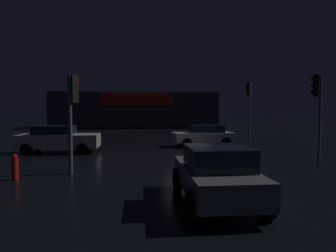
% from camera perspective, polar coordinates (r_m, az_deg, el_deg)
% --- Properties ---
extents(ground_plane, '(120.00, 120.00, 0.00)m').
position_cam_1_polar(ground_plane, '(18.45, 3.40, -4.60)').
color(ground_plane, black).
extents(store_building, '(21.05, 9.20, 4.58)m').
position_cam_1_polar(store_building, '(43.46, -5.94, 2.86)').
color(store_building, '#33383D').
rests_on(store_building, ground).
extents(traffic_signal_main, '(0.42, 0.42, 3.76)m').
position_cam_1_polar(traffic_signal_main, '(12.56, -16.91, 3.69)').
color(traffic_signal_main, '#595B60').
rests_on(traffic_signal_main, ground).
extents(traffic_signal_opposite, '(0.43, 0.41, 4.01)m').
position_cam_1_polar(traffic_signal_opposite, '(15.80, 25.31, 4.75)').
color(traffic_signal_opposite, '#595B60').
rests_on(traffic_signal_opposite, ground).
extents(traffic_signal_cross_left, '(0.42, 0.42, 4.49)m').
position_cam_1_polar(traffic_signal_cross_left, '(25.43, 14.37, 4.97)').
color(traffic_signal_cross_left, '#595B60').
rests_on(traffic_signal_cross_left, ground).
extents(car_near, '(1.96, 4.03, 1.52)m').
position_cam_1_polar(car_near, '(8.39, 8.66, -8.62)').
color(car_near, slate).
rests_on(car_near, ground).
extents(car_far, '(4.44, 2.16, 1.54)m').
position_cam_1_polar(car_far, '(18.75, -19.21, -2.19)').
color(car_far, silver).
rests_on(car_far, ground).
extents(car_crossing, '(4.04, 2.25, 1.39)m').
position_cam_1_polar(car_crossing, '(20.97, 6.46, -1.65)').
color(car_crossing, '#B7B7BF').
rests_on(car_crossing, ground).
extents(fire_hydrant, '(0.22, 0.22, 0.91)m').
position_cam_1_polar(fire_hydrant, '(12.26, -25.90, -6.71)').
color(fire_hydrant, red).
rests_on(fire_hydrant, ground).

